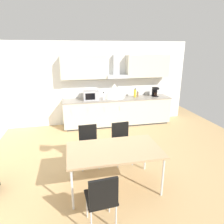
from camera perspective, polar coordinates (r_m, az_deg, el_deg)
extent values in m
cube|color=tan|center=(4.48, -1.47, -14.85)|extent=(7.97, 7.97, 0.02)
cube|color=white|center=(6.55, -6.01, 8.02)|extent=(6.38, 0.10, 2.63)
cube|color=#333333|center=(6.67, 1.54, -3.22)|extent=(3.30, 0.60, 0.05)
cube|color=beige|center=(6.53, 1.58, 0.27)|extent=(3.44, 0.65, 0.80)
cube|color=gray|center=(6.42, 1.61, 3.82)|extent=(3.46, 0.67, 0.03)
cube|color=silver|center=(5.98, -11.51, 0.28)|extent=(0.01, 0.01, 0.14)
cube|color=silver|center=(6.00, -6.81, 0.57)|extent=(0.01, 0.01, 0.14)
cube|color=silver|center=(6.06, -2.18, 0.86)|extent=(0.01, 0.01, 0.14)
cube|color=silver|center=(6.16, 2.33, 1.14)|extent=(0.01, 0.01, 0.14)
cube|color=silver|center=(6.65, 0.99, 6.90)|extent=(3.44, 0.02, 0.56)
cube|color=beige|center=(6.25, -8.06, 12.55)|extent=(1.39, 0.34, 0.70)
cube|color=beige|center=(6.72, 10.11, 12.80)|extent=(1.39, 0.34, 0.70)
cube|color=#B7BABF|center=(6.42, 1.37, 10.15)|extent=(0.66, 0.40, 0.10)
cube|color=#B7BABF|center=(6.49, 1.16, 13.12)|extent=(0.20, 0.16, 0.65)
cube|color=#ADADB2|center=(6.24, -6.03, 4.79)|extent=(0.48, 0.34, 0.28)
cube|color=black|center=(6.07, -6.23, 4.41)|extent=(0.29, 0.01, 0.20)
cube|color=black|center=(6.82, 12.19, 4.48)|extent=(0.18, 0.18, 0.02)
cylinder|color=black|center=(6.80, 12.26, 5.03)|extent=(0.12, 0.12, 0.12)
cube|color=black|center=(6.85, 12.07, 5.73)|extent=(0.16, 0.08, 0.30)
cube|color=black|center=(6.76, 12.37, 6.60)|extent=(0.18, 0.16, 0.06)
cylinder|color=yellow|center=(6.59, 6.58, 5.32)|extent=(0.07, 0.07, 0.25)
cylinder|color=black|center=(6.56, 6.62, 6.61)|extent=(0.03, 0.03, 0.05)
cylinder|color=brown|center=(6.64, 7.33, 4.96)|extent=(0.06, 0.06, 0.15)
cylinder|color=black|center=(6.62, 7.36, 5.76)|extent=(0.02, 0.02, 0.03)
cylinder|color=blue|center=(6.40, 2.01, 4.86)|extent=(0.06, 0.06, 0.21)
cylinder|color=black|center=(6.37, 2.02, 5.97)|extent=(0.02, 0.02, 0.05)
cylinder|color=white|center=(6.25, -2.43, 4.50)|extent=(0.08, 0.08, 0.20)
cylinder|color=black|center=(6.22, -2.44, 5.59)|extent=(0.03, 0.03, 0.04)
cube|color=tan|center=(3.48, 0.61, -10.82)|extent=(1.60, 0.92, 0.04)
cylinder|color=silver|center=(3.30, -11.30, -20.95)|extent=(0.04, 0.04, 0.72)
cylinder|color=silver|center=(3.59, 14.28, -17.59)|extent=(0.04, 0.04, 0.72)
cylinder|color=silver|center=(3.95, -11.57, -13.80)|extent=(0.04, 0.04, 0.72)
cylinder|color=silver|center=(4.20, 9.47, -11.67)|extent=(0.04, 0.04, 0.72)
cube|color=black|center=(4.23, -6.53, -9.87)|extent=(0.41, 0.41, 0.04)
cube|color=black|center=(4.30, -6.94, -6.18)|extent=(0.38, 0.05, 0.40)
cylinder|color=silver|center=(4.22, -3.76, -13.53)|extent=(0.02, 0.02, 0.43)
cylinder|color=silver|center=(4.19, -8.48, -13.98)|extent=(0.02, 0.02, 0.43)
cylinder|color=silver|center=(4.51, -4.52, -11.34)|extent=(0.02, 0.02, 0.43)
cylinder|color=silver|center=(4.48, -8.91, -11.74)|extent=(0.02, 0.02, 0.43)
cube|color=black|center=(2.98, -3.27, -23.23)|extent=(0.43, 0.43, 0.04)
cube|color=black|center=(2.70, -2.40, -22.11)|extent=(0.38, 0.07, 0.40)
cylinder|color=silver|center=(3.24, -7.20, -24.92)|extent=(0.02, 0.02, 0.43)
cylinder|color=silver|center=(3.29, -0.79, -23.94)|extent=(0.02, 0.02, 0.43)
cylinder|color=silver|center=(3.00, -5.94, -29.21)|extent=(0.02, 0.02, 0.43)
cylinder|color=silver|center=(3.05, 1.17, -28.01)|extent=(0.02, 0.02, 0.43)
cube|color=black|center=(4.35, 3.06, -9.00)|extent=(0.43, 0.43, 0.04)
cube|color=black|center=(4.41, 2.32, -5.44)|extent=(0.38, 0.07, 0.40)
cylinder|color=silver|center=(4.37, 5.93, -12.38)|extent=(0.02, 0.02, 0.43)
cylinder|color=silver|center=(4.27, 1.60, -13.10)|extent=(0.02, 0.02, 0.43)
cylinder|color=silver|center=(4.65, 4.30, -10.40)|extent=(0.02, 0.02, 0.43)
cylinder|color=silver|center=(4.55, 0.23, -11.01)|extent=(0.02, 0.02, 0.43)
cone|color=silver|center=(3.13, 0.68, 6.08)|extent=(0.32, 0.32, 0.22)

